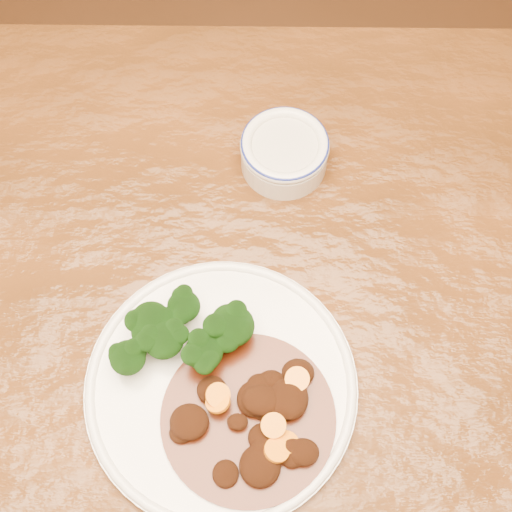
{
  "coord_description": "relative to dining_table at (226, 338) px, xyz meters",
  "views": [
    {
      "loc": [
        0.06,
        -0.29,
        1.55
      ],
      "look_at": [
        0.04,
        0.07,
        0.77
      ],
      "focal_mm": 50.0,
      "sensor_mm": 36.0,
      "label": 1
    }
  ],
  "objects": [
    {
      "name": "mince_stew",
      "position": [
        0.04,
        -0.12,
        0.1
      ],
      "size": [
        0.19,
        0.19,
        0.04
      ],
      "color": "#491907",
      "rests_on": "dinner_plate"
    },
    {
      "name": "dip_bowl",
      "position": [
        0.06,
        0.22,
        0.11
      ],
      "size": [
        0.11,
        0.11,
        0.05
      ],
      "rotation": [
        0.0,
        0.0,
        -0.17
      ],
      "color": "silver",
      "rests_on": "dining_table"
    },
    {
      "name": "dinner_plate",
      "position": [
        0.0,
        -0.09,
        0.09
      ],
      "size": [
        0.31,
        0.31,
        0.02
      ],
      "rotation": [
        0.0,
        0.0,
        -0.38
      ],
      "color": "white",
      "rests_on": "dining_table"
    },
    {
      "name": "broccoli_florets",
      "position": [
        -0.04,
        -0.04,
        0.12
      ],
      "size": [
        0.16,
        0.1,
        0.05
      ],
      "color": "#63924B",
      "rests_on": "dinner_plate"
    },
    {
      "name": "ground",
      "position": [
        0.0,
        0.0,
        -0.67
      ],
      "size": [
        4.0,
        4.0,
        0.0
      ],
      "primitive_type": "plane",
      "color": "#4E2E13",
      "rests_on": "ground"
    },
    {
      "name": "dining_table",
      "position": [
        0.0,
        0.0,
        0.0
      ],
      "size": [
        1.54,
        0.97,
        0.75
      ],
      "rotation": [
        0.0,
        0.0,
        0.04
      ],
      "color": "#5B2E10",
      "rests_on": "ground"
    }
  ]
}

